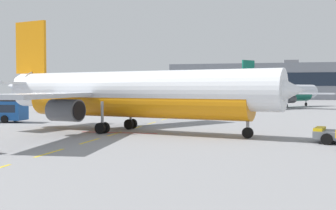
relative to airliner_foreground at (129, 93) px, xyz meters
name	(u,v)px	position (x,y,z in m)	size (l,w,h in m)	color
ground	(327,123)	(21.31, 16.93, -3.95)	(400.00, 400.00, 0.00)	gray
apron_paint_markings	(157,121)	(-0.69, 13.83, -3.95)	(8.00, 93.53, 0.01)	yellow
airliner_foreground	(129,93)	(0.00, 0.00, 0.00)	(34.49, 33.64, 12.20)	white
airliner_mid_left	(280,93)	(16.62, 63.82, -0.47)	(25.61, 27.63, 10.75)	silver
terminal_satellite	(263,82)	(11.33, 146.35, 3.58)	(78.66, 19.64, 16.63)	gray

